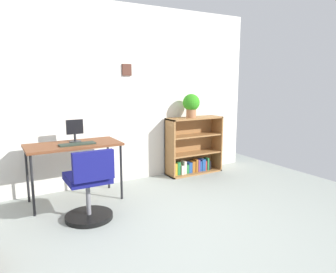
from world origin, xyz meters
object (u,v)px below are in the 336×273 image
Objects in this scene: desk at (74,148)px; keyboard at (77,144)px; monitor at (75,131)px; bookshelf_low at (192,149)px; office_chair at (89,190)px; potted_plant_on_shelf at (191,104)px.

desk is 2.63× the size of keyboard.
monitor is 0.30× the size of bookshelf_low.
office_chair is (-0.01, -0.68, -0.32)m from desk.
office_chair is (-0.06, -0.77, -0.53)m from monitor.
keyboard is 2.02m from bookshelf_low.
monitor is 0.23m from keyboard.
monitor reaches higher than bookshelf_low.
monitor reaches higher than desk.
bookshelf_low is at bearing 25.82° from office_chair.
monitor is at bearing 82.81° from keyboard.
potted_plant_on_shelf reaches higher than keyboard.
potted_plant_on_shelf is (1.89, 0.32, 0.39)m from keyboard.
desk is 2.02m from bookshelf_low.
bookshelf_low is 2.51× the size of potted_plant_on_shelf.
office_chair is 2.22m from bookshelf_low.
bookshelf_low is at bearing 5.79° from monitor.
keyboard is 0.46× the size of bookshelf_low.
monitor is 0.94m from office_chair.
office_chair is 2.17× the size of potted_plant_on_shelf.
potted_plant_on_shelf is (-0.07, -0.06, 0.74)m from bookshelf_low.
potted_plant_on_shelf is (1.86, 0.14, 0.26)m from monitor.
bookshelf_low is (1.98, 0.29, -0.28)m from desk.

